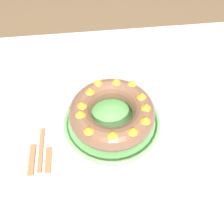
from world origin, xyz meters
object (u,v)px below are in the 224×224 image
object	(u,v)px
napkin	(202,129)
serving_knife	(33,146)
serving_dish	(112,121)
fork	(42,136)
bundt_cake	(112,112)
cake_knife	(49,149)

from	to	relation	value
napkin	serving_knife	bearing A→B (deg)	179.49
serving_dish	napkin	world-z (taller)	serving_dish
napkin	fork	bearing A→B (deg)	175.98
bundt_cake	fork	xyz separation A→B (m)	(-0.22, -0.02, -0.06)
serving_dish	bundt_cake	distance (m)	0.05
fork	cake_knife	distance (m)	0.05
serving_dish	cake_knife	xyz separation A→B (m)	(-0.19, -0.07, -0.01)
fork	serving_knife	size ratio (longest dim) A/B	0.95
serving_dish	serving_knife	distance (m)	0.24
bundt_cake	cake_knife	size ratio (longest dim) A/B	1.49
fork	napkin	xyz separation A→B (m)	(0.49, -0.03, -0.00)
fork	napkin	bearing A→B (deg)	-4.15
fork	cake_knife	size ratio (longest dim) A/B	1.16
serving_dish	bundt_cake	size ratio (longest dim) A/B	1.17
serving_dish	fork	xyz separation A→B (m)	(-0.22, -0.02, -0.01)
serving_dish	napkin	bearing A→B (deg)	-11.49
serving_knife	cake_knife	size ratio (longest dim) A/B	1.22
napkin	serving_dish	bearing A→B (deg)	168.51
bundt_cake	napkin	size ratio (longest dim) A/B	1.47
serving_knife	napkin	distance (m)	0.51
serving_dish	napkin	distance (m)	0.28
serving_dish	napkin	xyz separation A→B (m)	(0.27, -0.06, -0.01)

